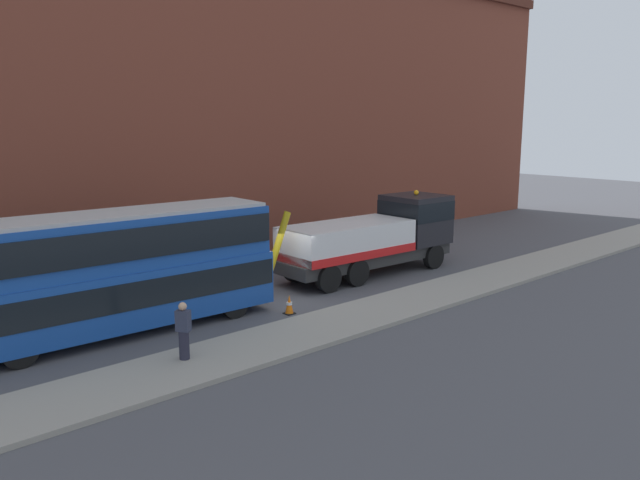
{
  "coord_description": "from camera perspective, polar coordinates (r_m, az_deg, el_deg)",
  "views": [
    {
      "loc": [
        -14.82,
        -19.28,
        7.01
      ],
      "look_at": [
        2.58,
        0.08,
        2.0
      ],
      "focal_mm": 35.3,
      "sensor_mm": 36.0,
      "label": 1
    }
  ],
  "objects": [
    {
      "name": "pedestrian_onlooker",
      "position": [
        18.75,
        -12.26,
        -8.11
      ],
      "size": [
        0.43,
        0.48,
        1.71
      ],
      "rotation": [
        0.0,
        0.0,
        0.56
      ],
      "color": "#232333",
      "rests_on": "near_kerb"
    },
    {
      "name": "ground_plane",
      "position": [
        25.31,
        -4.25,
        -5.22
      ],
      "size": [
        120.0,
        120.0,
        0.0
      ],
      "primitive_type": "plane",
      "color": "#4C4C51"
    },
    {
      "name": "recovery_tow_truck",
      "position": [
        28.88,
        5.04,
        0.38
      ],
      "size": [
        10.18,
        2.95,
        3.67
      ],
      "rotation": [
        0.0,
        0.0,
        -0.04
      ],
      "color": "#2D2D2D",
      "rests_on": "ground_plane"
    },
    {
      "name": "double_decker_bus",
      "position": [
        21.61,
        -18.21,
        -2.44
      ],
      "size": [
        11.11,
        2.93,
        4.06
      ],
      "rotation": [
        0.0,
        0.0,
        -0.04
      ],
      "color": "#19479E",
      "rests_on": "ground_plane"
    },
    {
      "name": "building_facade",
      "position": [
        30.75,
        -13.44,
        12.58
      ],
      "size": [
        60.0,
        1.5,
        16.0
      ],
      "color": "brown",
      "rests_on": "ground_plane"
    },
    {
      "name": "near_kerb",
      "position": [
        22.25,
        2.44,
        -7.28
      ],
      "size": [
        60.0,
        2.8,
        0.15
      ],
      "primitive_type": "cube",
      "color": "gray",
      "rests_on": "ground_plane"
    },
    {
      "name": "traffic_cone_near_bus",
      "position": [
        23.1,
        -2.8,
        -5.9
      ],
      "size": [
        0.36,
        0.36,
        0.72
      ],
      "color": "orange",
      "rests_on": "ground_plane"
    }
  ]
}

